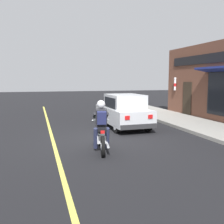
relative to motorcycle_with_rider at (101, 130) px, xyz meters
The scene contains 5 objects.
ground_plane 1.64m from the motorcycle_with_rider, 74.91° to the left, with size 80.00×80.00×0.00m, color black.
sidewalk_curb 7.13m from the motorcycle_with_rider, 38.75° to the left, with size 2.60×22.00×0.14m, color gray.
lane_stripe 4.71m from the motorcycle_with_rider, 107.60° to the left, with size 0.12×19.80×0.01m, color #D1C64C.
motorcycle_with_rider is the anchor object (origin of this frame).
car_hatchback 4.12m from the motorcycle_with_rider, 61.61° to the left, with size 1.77×3.84×1.57m.
Camera 1 is at (-2.33, -9.39, 2.28)m, focal length 42.00 mm.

